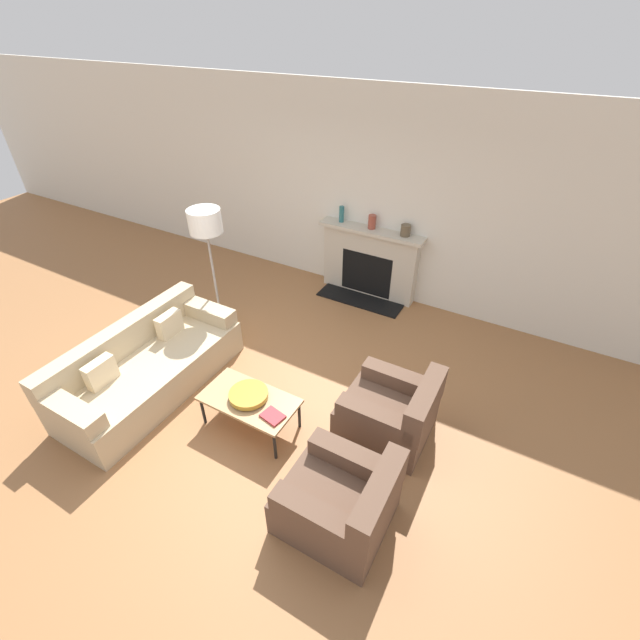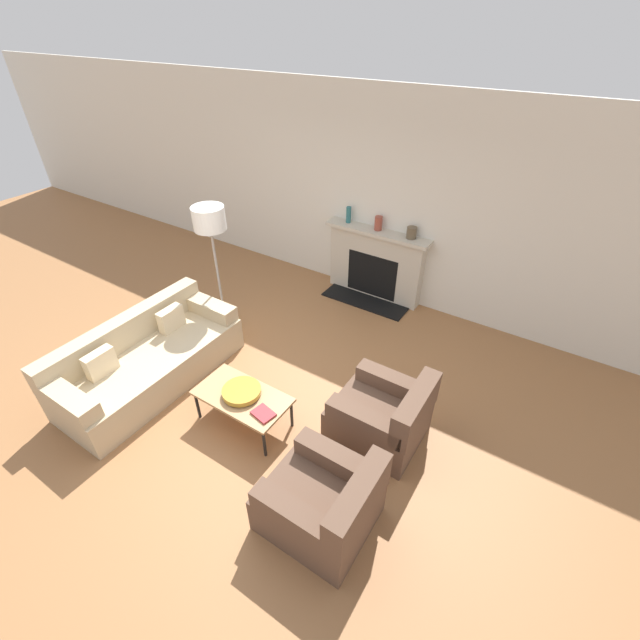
% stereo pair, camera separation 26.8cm
% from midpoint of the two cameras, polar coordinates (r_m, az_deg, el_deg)
% --- Properties ---
extents(ground_plane, '(18.00, 18.00, 0.00)m').
position_cam_midpoint_polar(ground_plane, '(4.89, -11.03, -11.88)').
color(ground_plane, '#99663D').
extents(wall_back, '(18.00, 0.06, 2.90)m').
position_cam_midpoint_polar(wall_back, '(6.26, 5.46, 15.91)').
color(wall_back, silver).
rests_on(wall_back, ground_plane).
extents(fireplace, '(1.57, 0.59, 1.06)m').
position_cam_midpoint_polar(fireplace, '(6.48, 5.37, 7.57)').
color(fireplace, beige).
rests_on(fireplace, ground_plane).
extents(couch, '(0.90, 2.13, 0.76)m').
position_cam_midpoint_polar(couch, '(5.32, -23.28, -5.81)').
color(couch, tan).
rests_on(couch, ground_plane).
extents(armchair_near, '(0.89, 0.78, 0.77)m').
position_cam_midpoint_polar(armchair_near, '(3.83, 0.67, -23.15)').
color(armchair_near, brown).
rests_on(armchair_near, ground_plane).
extents(armchair_far, '(0.89, 0.78, 0.77)m').
position_cam_midpoint_polar(armchair_far, '(4.44, 7.74, -12.21)').
color(armchair_far, brown).
rests_on(armchair_far, ground_plane).
extents(coffee_table, '(0.99, 0.53, 0.39)m').
position_cam_midpoint_polar(coffee_table, '(4.50, -11.14, -10.58)').
color(coffee_table, tan).
rests_on(coffee_table, ground_plane).
extents(bowl, '(0.40, 0.40, 0.07)m').
position_cam_midpoint_polar(bowl, '(4.46, -11.25, -9.77)').
color(bowl, '#BC8E2D').
rests_on(bowl, coffee_table).
extents(book, '(0.24, 0.20, 0.02)m').
position_cam_midpoint_polar(book, '(4.27, -8.17, -12.61)').
color(book, '#9E2D33').
rests_on(book, coffee_table).
extents(floor_lamp, '(0.39, 0.39, 1.71)m').
position_cam_midpoint_polar(floor_lamp, '(5.42, -16.31, 11.29)').
color(floor_lamp, gray).
rests_on(floor_lamp, ground_plane).
extents(mantel_vase_left, '(0.07, 0.07, 0.24)m').
position_cam_midpoint_polar(mantel_vase_left, '(6.40, 1.66, 13.92)').
color(mantel_vase_left, '#28666B').
rests_on(mantel_vase_left, fireplace).
extents(mantel_vase_center_left, '(0.11, 0.11, 0.20)m').
position_cam_midpoint_polar(mantel_vase_center_left, '(6.22, 5.70, 12.88)').
color(mantel_vase_center_left, brown).
rests_on(mantel_vase_center_left, fireplace).
extents(mantel_vase_center_right, '(0.14, 0.14, 0.16)m').
position_cam_midpoint_polar(mantel_vase_center_right, '(6.06, 10.08, 11.67)').
color(mantel_vase_center_right, brown).
rests_on(mantel_vase_center_right, fireplace).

